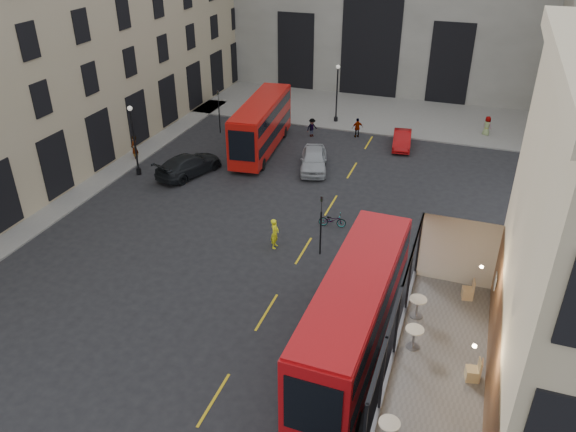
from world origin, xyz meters
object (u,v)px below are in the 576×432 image
(pedestrian_a, at_px, (232,143))
(cafe_chair_d, at_px, (468,293))
(traffic_light_near, at_px, (321,218))
(cyclist, at_px, (275,233))
(bus_near, at_px, (355,314))
(pedestrian_c, at_px, (357,128))
(bicycle, at_px, (332,220))
(bus_far, at_px, (261,123))
(car_c, at_px, (189,165))
(cafe_chair_c, at_px, (472,373))
(car_b, at_px, (402,140))
(pedestrian_d, at_px, (487,126))
(car_a, at_px, (314,159))
(cafe_table_far, at_px, (417,305))
(cafe_table_mid, at_px, (414,335))
(pedestrian_e, at_px, (134,148))
(street_lamp_b, at_px, (337,97))
(cafe_table_near, at_px, (389,429))
(traffic_light_far, at_px, (219,106))
(cafe_chair_b, at_px, (475,373))
(street_lamp_a, at_px, (135,145))
(pedestrian_b, at_px, (312,128))

(pedestrian_a, height_order, cafe_chair_d, cafe_chair_d)
(traffic_light_near, distance_m, cyclist, 3.12)
(pedestrian_a, bearing_deg, bus_near, -62.19)
(pedestrian_c, bearing_deg, bicycle, 66.02)
(bus_far, height_order, car_c, bus_far)
(cyclist, xyz_separation_m, cafe_chair_c, (11.29, -12.05, 3.91))
(car_b, height_order, pedestrian_d, pedestrian_d)
(car_a, height_order, cafe_table_far, cafe_table_far)
(bus_far, xyz_separation_m, cafe_chair_d, (17.07, -21.27, 2.49))
(cafe_table_mid, height_order, cafe_chair_d, cafe_chair_d)
(bus_near, xyz_separation_m, pedestrian_c, (-6.04, 26.72, -1.69))
(traffic_light_near, xyz_separation_m, pedestrian_e, (-17.75, 8.32, -1.44))
(pedestrian_c, height_order, cafe_chair_c, cafe_chair_c)
(car_b, xyz_separation_m, bicycle, (-1.96, -14.58, -0.22))
(traffic_light_near, relative_size, street_lamp_b, 0.71)
(bicycle, bearing_deg, cafe_table_near, -170.03)
(traffic_light_far, xyz_separation_m, cafe_chair_b, (22.62, -28.18, 2.41))
(bus_near, xyz_separation_m, cyclist, (-6.52, 7.58, -1.60))
(bus_near, height_order, car_c, bus_near)
(bicycle, distance_m, pedestrian_e, 18.28)
(cafe_chair_b, bearing_deg, pedestrian_e, 142.13)
(car_a, xyz_separation_m, pedestrian_c, (1.57, 7.77, 0.02))
(pedestrian_e, bearing_deg, street_lamp_b, 129.67)
(street_lamp_b, distance_m, cafe_chair_d, 32.74)
(pedestrian_d, distance_m, cafe_table_mid, 34.68)
(traffic_light_far, bearing_deg, bus_far, -27.48)
(cafe_chair_b, bearing_deg, bus_near, 137.53)
(traffic_light_near, xyz_separation_m, pedestrian_d, (8.32, 23.04, -1.54))
(cafe_chair_d, bearing_deg, cyclist, 144.57)
(car_c, bearing_deg, traffic_light_far, -60.46)
(car_b, bearing_deg, car_c, -150.61)
(pedestrian_e, bearing_deg, street_lamp_a, 29.74)
(traffic_light_near, relative_size, pedestrian_b, 2.33)
(bus_far, height_order, cafe_table_mid, cafe_table_mid)
(street_lamp_a, xyz_separation_m, cafe_table_mid, (22.54, -17.34, 2.73))
(traffic_light_far, xyz_separation_m, pedestrian_a, (2.83, -3.58, -1.66))
(bicycle, relative_size, cafe_table_mid, 2.19)
(cyclist, relative_size, pedestrian_a, 1.23)
(pedestrian_a, bearing_deg, car_c, -111.99)
(pedestrian_d, height_order, cafe_table_far, cafe_table_far)
(traffic_light_far, bearing_deg, pedestrian_c, 14.22)
(traffic_light_near, relative_size, cafe_chair_d, 4.65)
(cafe_table_near, bearing_deg, bus_far, 118.09)
(street_lamp_a, bearing_deg, car_c, 19.09)
(street_lamp_b, height_order, car_a, street_lamp_b)
(pedestrian_a, height_order, cafe_table_far, cafe_table_far)
(cafe_table_far, bearing_deg, cyclist, 134.02)
(bicycle, xyz_separation_m, cyclist, (-2.56, -3.49, 0.48))
(street_lamp_b, relative_size, cafe_table_mid, 6.75)
(car_b, distance_m, cafe_table_near, 33.99)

